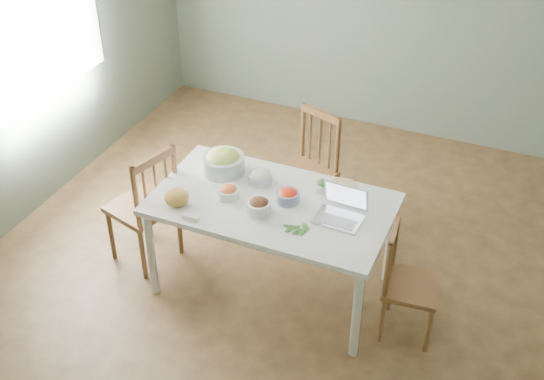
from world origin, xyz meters
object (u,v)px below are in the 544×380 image
at_px(dining_table, 272,245).
at_px(chair_left, 142,204).
at_px(chair_far, 304,172).
at_px(bowl_squash, 223,161).
at_px(bread_boule, 177,197).
at_px(chair_right, 412,284).
at_px(laptop, 339,207).

distance_m(dining_table, chair_left, 1.06).
bearing_deg(chair_far, dining_table, -64.05).
relative_size(dining_table, chair_far, 1.70).
distance_m(dining_table, bowl_squash, 0.71).
bearing_deg(dining_table, bread_boule, -154.55).
bearing_deg(chair_left, chair_far, 150.11).
xyz_separation_m(chair_right, bowl_squash, (-1.52, 0.25, 0.44)).
bearing_deg(chair_far, chair_right, -18.19).
bearing_deg(bread_boule, chair_right, 8.31).
height_order(chair_far, chair_left, chair_left).
relative_size(chair_far, chair_left, 0.96).
xyz_separation_m(chair_far, chair_left, (-0.96, -0.93, 0.02)).
bearing_deg(chair_right, chair_left, 85.03).
distance_m(chair_far, chair_left, 1.34).
bearing_deg(dining_table, chair_far, 95.49).
relative_size(bowl_squash, laptop, 0.99).
bearing_deg(chair_right, bread_boule, 92.63).
relative_size(dining_table, chair_left, 1.64).
height_order(chair_left, bowl_squash, chair_left).
relative_size(chair_right, bowl_squash, 2.76).
bearing_deg(chair_right, dining_table, 81.95).
bearing_deg(dining_table, laptop, -2.06).
height_order(chair_right, laptop, laptop).
height_order(chair_left, bread_boule, chair_left).
bearing_deg(bowl_squash, dining_table, -23.63).
xyz_separation_m(bowl_squash, laptop, (0.97, -0.23, 0.02)).
xyz_separation_m(chair_left, bowl_squash, (0.57, 0.28, 0.36)).
distance_m(dining_table, chair_far, 0.87).
distance_m(dining_table, laptop, 0.70).
bearing_deg(bread_boule, bowl_squash, 76.77).
distance_m(chair_left, chair_right, 2.09).
distance_m(chair_left, bowl_squash, 0.73).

